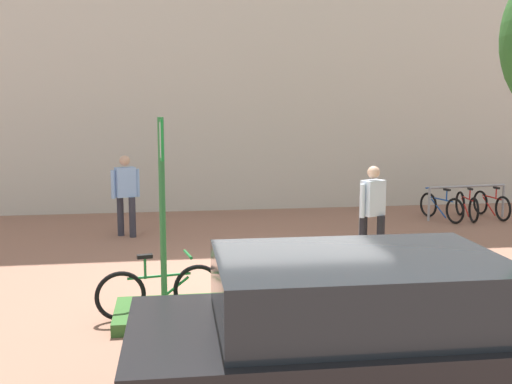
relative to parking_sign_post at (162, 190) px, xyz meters
The scene contains 10 objects.
ground_plane 3.10m from the parking_sign_post, 37.57° to the left, with size 60.00×60.00×0.00m, color #936651.
building_facade 9.43m from the parking_sign_post, 76.60° to the left, with size 28.00×1.20×10.00m, color beige.
planter_strip 3.29m from the parking_sign_post, ahead, with size 7.00×1.10×0.16m, color #336028.
parking_sign_post is the anchor object (origin of this frame).
bike_at_sign 1.37m from the parking_sign_post, 112.10° to the left, with size 1.66×0.46×0.86m.
bike_rack_cluster 9.47m from the parking_sign_post, 39.32° to the left, with size 2.10×1.65×0.83m.
bollard_steel 5.97m from the parking_sign_post, 45.93° to the left, with size 0.16×0.16×0.90m, color #ADADB2.
person_shirt_white 5.27m from the parking_sign_post, 98.85° to the left, with size 0.58×0.36×1.72m.
person_shirt_blue 4.40m from the parking_sign_post, 33.30° to the left, with size 0.55×0.40×1.72m.
car_black_suv 3.58m from the parking_sign_post, 58.48° to the right, with size 4.32×2.07×1.54m.
Camera 1 is at (-1.98, -9.30, 2.82)m, focal length 42.74 mm.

